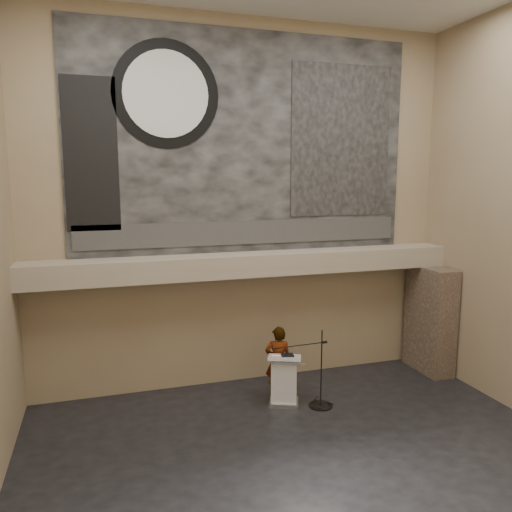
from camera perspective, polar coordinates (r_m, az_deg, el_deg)
name	(u,v)px	position (r m, az deg, el deg)	size (l,w,h in m)	color
floor	(312,467)	(9.38, 6.37, -22.83)	(10.00, 10.00, 0.00)	black
wall_back	(246,207)	(11.75, -1.17, 5.65)	(10.00, 0.02, 8.50)	#8B7158
soffit	(251,264)	(11.52, -0.60, -0.93)	(10.00, 0.80, 0.50)	gray
sprinkler_left	(182,281)	(11.18, -8.40, -2.80)	(0.04, 0.04, 0.06)	#B2893D
sprinkler_right	(326,272)	(12.21, 8.05, -1.79)	(0.04, 0.04, 0.06)	#B2893D
banner	(246,144)	(11.73, -1.16, 12.73)	(8.00, 0.05, 5.00)	black
banner_text_strip	(247,232)	(11.74, -1.07, 2.71)	(7.76, 0.02, 0.55)	#2D2D2D
banner_clock_rim	(166,94)	(11.43, -10.25, 17.74)	(2.30, 2.30, 0.02)	black
banner_clock_face	(166,94)	(11.41, -10.23, 17.75)	(1.84, 1.84, 0.02)	silver
banner_building_print	(341,141)	(12.58, 9.72, 12.81)	(2.60, 0.02, 3.60)	black
banner_brick_print	(91,155)	(11.20, -18.35, 10.92)	(1.10, 0.02, 3.20)	black
stone_pier	(430,319)	(13.58, 19.28, -6.83)	(0.60, 1.40, 2.70)	#413228
lectern	(284,380)	(11.25, 3.23, -13.95)	(0.84, 0.73, 1.13)	silver
binder	(288,355)	(11.04, 3.62, -11.26)	(0.26, 0.21, 0.04)	black
papers	(277,357)	(10.98, 2.41, -11.46)	(0.20, 0.27, 0.01)	white
speaker_person	(278,362)	(11.51, 2.55, -11.97)	(0.60, 0.39, 1.64)	silver
mic_stand	(319,396)	(11.33, 7.24, -15.54)	(1.39, 0.52, 1.71)	black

